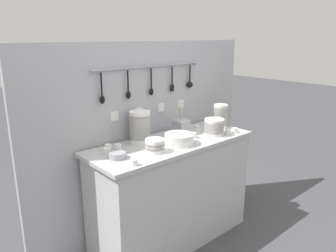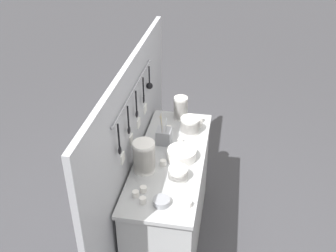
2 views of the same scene
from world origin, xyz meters
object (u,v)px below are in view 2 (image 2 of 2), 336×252
at_px(bowl_stack_nested_right, 181,108).
at_px(cup_beside_plates, 199,124).
at_px(cup_front_right, 143,200).
at_px(plate_stack, 182,154).
at_px(cup_centre, 136,194).
at_px(bowl_stack_short_front, 190,125).
at_px(bowl_stack_back_corner, 144,157).
at_px(bowl_stack_tall_left, 178,174).
at_px(cup_by_caddy, 143,189).
at_px(steel_mixing_bowl, 161,202).
at_px(cup_front_left, 188,204).
at_px(cutlery_caddy, 164,136).
at_px(cup_back_left, 201,120).
at_px(cup_mid_row, 163,163).
at_px(cup_edge_near, 180,141).
at_px(cup_back_right, 169,128).

relative_size(bowl_stack_nested_right, cup_beside_plates, 4.42).
height_order(bowl_stack_nested_right, cup_front_right, bowl_stack_nested_right).
xyz_separation_m(plate_stack, cup_centre, (-0.48, 0.24, -0.02)).
bearing_deg(bowl_stack_short_front, bowl_stack_back_corner, 154.99).
distance_m(bowl_stack_nested_right, cup_centre, 1.09).
relative_size(bowl_stack_nested_right, bowl_stack_tall_left, 1.49).
xyz_separation_m(bowl_stack_nested_right, cup_by_caddy, (-1.02, 0.11, -0.08)).
bearing_deg(cup_by_caddy, bowl_stack_back_corner, 10.86).
distance_m(bowl_stack_short_front, cup_beside_plates, 0.13).
distance_m(bowl_stack_back_corner, steel_mixing_bowl, 0.40).
bearing_deg(bowl_stack_short_front, cup_front_left, -173.39).
xyz_separation_m(bowl_stack_short_front, cup_centre, (-0.86, 0.26, -0.05)).
relative_size(bowl_stack_back_corner, cutlery_caddy, 0.88).
height_order(cup_back_left, cup_mid_row, same).
relative_size(bowl_stack_tall_left, cup_back_left, 2.96).
relative_size(cup_front_left, cup_centre, 1.00).
distance_m(cup_by_caddy, cup_front_left, 0.34).
bearing_deg(steel_mixing_bowl, cup_front_right, 94.23).
relative_size(cutlery_caddy, cup_edge_near, 5.79).
bearing_deg(cup_edge_near, cup_beside_plates, -23.11).
distance_m(bowl_stack_short_front, cup_back_right, 0.19).
bearing_deg(cup_beside_plates, cup_back_left, -3.95).
bearing_deg(bowl_stack_tall_left, cup_mid_row, 43.27).
bearing_deg(bowl_stack_short_front, cup_beside_plates, -33.38).
height_order(cutlery_caddy, cup_back_right, cutlery_caddy).
relative_size(bowl_stack_short_front, cup_front_left, 3.41).
bearing_deg(bowl_stack_short_front, cup_by_caddy, 164.72).
distance_m(cutlery_caddy, cup_by_caddy, 0.61).
xyz_separation_m(steel_mixing_bowl, cup_centre, (0.04, 0.19, -0.00)).
bearing_deg(cup_front_left, bowl_stack_short_front, 6.61).
xyz_separation_m(cup_back_right, cup_centre, (-0.85, 0.08, 0.00)).
bearing_deg(cup_beside_plates, cup_front_left, -177.93).
bearing_deg(cup_back_left, bowl_stack_back_corner, 155.83).
bearing_deg(cup_by_caddy, cup_centre, 143.91).
height_order(bowl_stack_tall_left, cup_front_left, bowl_stack_tall_left).
distance_m(plate_stack, cup_front_left, 0.53).
relative_size(cup_beside_plates, cup_by_caddy, 1.00).
bearing_deg(steel_mixing_bowl, bowl_stack_short_front, -4.67).
xyz_separation_m(plate_stack, cup_edge_near, (0.20, 0.04, -0.02)).
xyz_separation_m(cup_back_right, cup_front_left, (-0.89, -0.29, 0.00)).
relative_size(plate_stack, steel_mixing_bowl, 1.94).
relative_size(plate_stack, cup_back_right, 4.72).
bearing_deg(cup_back_left, cup_beside_plates, 176.05).
distance_m(cup_centre, cup_mid_row, 0.39).
xyz_separation_m(bowl_stack_short_front, cup_edge_near, (-0.18, 0.05, -0.05)).
height_order(cup_front_right, cup_mid_row, same).
bearing_deg(cup_by_caddy, cup_mid_row, -14.09).
distance_m(cutlery_caddy, cup_beside_plates, 0.39).
xyz_separation_m(bowl_stack_short_front, cutlery_caddy, (-0.19, 0.19, -0.00)).
bearing_deg(steel_mixing_bowl, cup_edge_near, -1.52).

